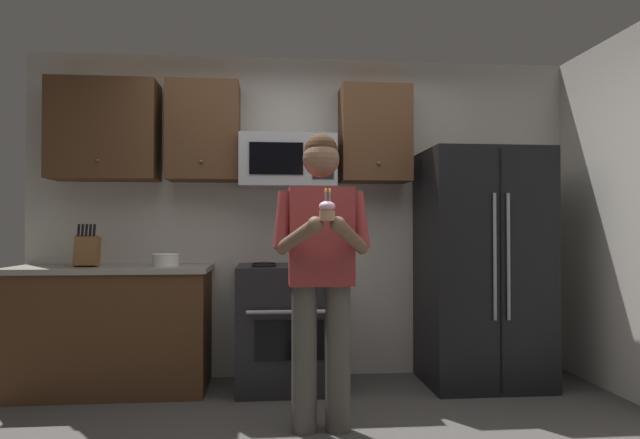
% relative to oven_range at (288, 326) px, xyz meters
% --- Properties ---
extents(wall_back, '(4.40, 0.10, 2.60)m').
position_rel_oven_range_xyz_m(wall_back, '(0.15, 0.39, 0.84)').
color(wall_back, beige).
rests_on(wall_back, ground).
extents(oven_range, '(0.76, 0.70, 0.93)m').
position_rel_oven_range_xyz_m(oven_range, '(0.00, 0.00, 0.00)').
color(oven_range, black).
rests_on(oven_range, ground).
extents(microwave, '(0.74, 0.41, 0.40)m').
position_rel_oven_range_xyz_m(microwave, '(0.00, 0.12, 1.26)').
color(microwave, '#9EA0A5').
extents(refrigerator, '(0.90, 0.75, 1.80)m').
position_rel_oven_range_xyz_m(refrigerator, '(1.50, -0.04, 0.44)').
color(refrigerator, black).
rests_on(refrigerator, ground).
extents(cabinet_row_upper, '(2.78, 0.36, 0.76)m').
position_rel_oven_range_xyz_m(cabinet_row_upper, '(-0.57, 0.17, 1.49)').
color(cabinet_row_upper, '#4C301C').
extents(counter_left, '(1.44, 0.66, 0.92)m').
position_rel_oven_range_xyz_m(counter_left, '(-1.30, 0.02, 0.00)').
color(counter_left, '#4C301C').
rests_on(counter_left, ground).
extents(knife_block, '(0.16, 0.15, 0.32)m').
position_rel_oven_range_xyz_m(knife_block, '(-1.46, -0.03, 0.57)').
color(knife_block, brown).
rests_on(knife_block, counter_left).
extents(bowl_large_white, '(0.20, 0.20, 0.09)m').
position_rel_oven_range_xyz_m(bowl_large_white, '(-0.90, -0.02, 0.51)').
color(bowl_large_white, white).
rests_on(bowl_large_white, counter_left).
extents(person, '(0.60, 0.48, 1.76)m').
position_rel_oven_range_xyz_m(person, '(0.16, -0.95, 0.53)').
color(person, '#4C4742').
rests_on(person, ground).
extents(cupcake, '(0.09, 0.09, 0.17)m').
position_rel_oven_range_xyz_m(cupcake, '(0.16, -1.28, 0.83)').
color(cupcake, '#A87F56').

